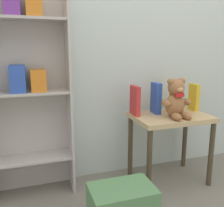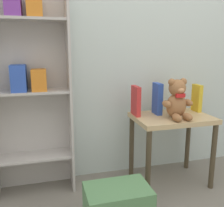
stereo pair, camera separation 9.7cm
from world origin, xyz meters
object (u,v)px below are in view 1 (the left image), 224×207
(bookshelf_side, at_px, (28,80))
(book_standing_yellow, at_px, (194,97))
(display_table, at_px, (170,126))
(book_standing_blue, at_px, (156,98))
(book_standing_orange, at_px, (175,98))
(teddy_bear, at_px, (176,100))
(book_standing_red, at_px, (135,101))

(bookshelf_side, xyz_separation_m, book_standing_yellow, (1.33, -0.10, -0.18))
(display_table, xyz_separation_m, book_standing_yellow, (0.27, 0.09, 0.21))
(book_standing_yellow, bearing_deg, book_standing_blue, -178.44)
(book_standing_blue, height_order, book_standing_orange, book_standing_blue)
(bookshelf_side, distance_m, display_table, 1.15)
(teddy_bear, xyz_separation_m, book_standing_blue, (-0.09, 0.16, -0.01))
(book_standing_red, xyz_separation_m, book_standing_orange, (0.36, 0.00, 0.00))
(display_table, xyz_separation_m, book_standing_orange, (0.09, 0.10, 0.21))
(bookshelf_side, bearing_deg, book_standing_blue, -6.02)
(book_standing_yellow, bearing_deg, book_standing_red, -179.26)
(teddy_bear, height_order, book_standing_red, teddy_bear)
(bookshelf_side, relative_size, display_table, 2.58)
(book_standing_blue, relative_size, book_standing_orange, 1.07)
(teddy_bear, bearing_deg, bookshelf_side, 166.26)
(bookshelf_side, xyz_separation_m, teddy_bear, (1.06, -0.26, -0.16))
(bookshelf_side, distance_m, teddy_bear, 1.10)
(book_standing_red, height_order, book_standing_yellow, book_standing_red)
(book_standing_orange, bearing_deg, book_standing_blue, -177.75)
(bookshelf_side, height_order, teddy_bear, bookshelf_side)
(bookshelf_side, relative_size, book_standing_orange, 6.65)
(bookshelf_side, distance_m, book_standing_red, 0.82)
(bookshelf_side, relative_size, teddy_bear, 5.14)
(bookshelf_side, distance_m, book_standing_orange, 1.17)
(teddy_bear, bearing_deg, book_standing_orange, 60.81)
(book_standing_red, distance_m, book_standing_orange, 0.36)
(book_standing_red, bearing_deg, book_standing_yellow, 1.06)
(display_table, bearing_deg, teddy_bear, -92.03)
(book_standing_blue, bearing_deg, display_table, -42.60)
(book_standing_red, bearing_deg, book_standing_blue, -0.58)
(bookshelf_side, bearing_deg, teddy_bear, -13.74)
(book_standing_blue, distance_m, book_standing_orange, 0.18)
(teddy_bear, xyz_separation_m, book_standing_red, (-0.27, 0.16, -0.02))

